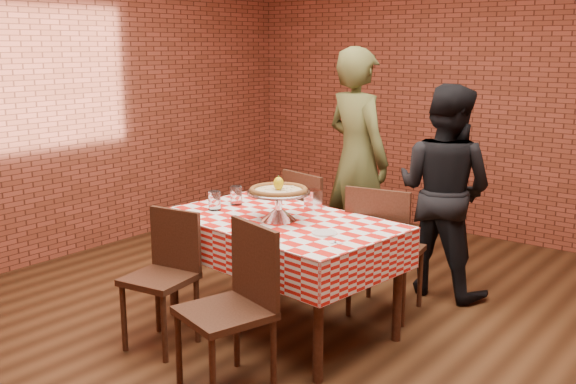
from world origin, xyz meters
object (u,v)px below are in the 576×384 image
object	(u,v)px
pizza	(279,191)
chair_far_right	(386,249)
condiment_caddy	(313,200)
pizza_stand	(279,206)
chair_near_left	(159,282)
chair_near_right	(225,311)
diner_black	(444,191)
chair_far_left	(321,227)
table	(280,274)
water_glass_left	(215,201)
water_glass_right	(236,195)
diner_olive	(357,159)

from	to	relation	value
pizza	chair_far_right	xyz separation A→B (m)	(0.42, 0.69, -0.48)
condiment_caddy	pizza_stand	bearing A→B (deg)	-78.52
chair_near_left	chair_near_right	bearing A→B (deg)	-20.09
chair_near_left	chair_near_right	distance (m)	0.70
pizza	diner_black	distance (m)	1.42
chair_far_left	pizza	bearing A→B (deg)	120.05
table	pizza_stand	distance (m)	0.48
pizza_stand	pizza	bearing A→B (deg)	26.57
water_glass_left	chair_near_left	xyz separation A→B (m)	(0.09, -0.60, -0.39)
pizza_stand	water_glass_right	world-z (taller)	pizza_stand
pizza_stand	diner_olive	world-z (taller)	diner_olive
pizza	chair_far_left	size ratio (longest dim) A/B	0.41
water_glass_right	condiment_caddy	xyz separation A→B (m)	(0.53, 0.20, 0.00)
table	pizza	bearing A→B (deg)	-72.97
condiment_caddy	chair_near_left	size ratio (longest dim) A/B	0.17
chair_near_left	chair_far_right	bearing A→B (deg)	50.03
water_glass_left	chair_near_right	bearing A→B (deg)	-43.55
water_glass_left	diner_black	distance (m)	1.74
table	water_glass_left	xyz separation A→B (m)	(-0.50, -0.09, 0.45)
diner_black	pizza_stand	bearing A→B (deg)	69.77
water_glass_right	chair_near_left	world-z (taller)	water_glass_right
chair_near_right	water_glass_left	bearing A→B (deg)	152.39
table	diner_black	distance (m)	1.46
diner_olive	chair_far_left	bearing A→B (deg)	110.70
water_glass_left	chair_far_left	xyz separation A→B (m)	(0.23, 0.95, -0.36)
table	pizza	distance (m)	0.58
chair_near_right	diner_black	xyz separation A→B (m)	(0.29, 2.11, 0.34)
table	chair_far_left	distance (m)	0.91
table	chair_near_left	distance (m)	0.81
pizza	chair_far_right	world-z (taller)	pizza
pizza	diner_olive	world-z (taller)	diner_olive
pizza	diner_olive	size ratio (longest dim) A/B	0.20
diner_olive	chair_far_right	bearing A→B (deg)	152.16
table	water_glass_right	bearing A→B (deg)	166.39
pizza_stand	pizza	world-z (taller)	pizza
water_glass_right	chair_near_right	xyz separation A→B (m)	(0.77, -0.95, -0.36)
diner_olive	diner_black	xyz separation A→B (m)	(0.86, -0.14, -0.13)
pizza_stand	condiment_caddy	bearing A→B (deg)	84.65
chair_near_right	diner_black	world-z (taller)	diner_black
water_glass_left	diner_black	size ratio (longest dim) A/B	0.08
chair_far_left	chair_far_right	world-z (taller)	chair_far_right
table	water_glass_right	size ratio (longest dim) A/B	11.47
diner_olive	chair_near_left	bearing A→B (deg)	105.07
water_glass_right	diner_olive	distance (m)	1.31
diner_olive	diner_black	world-z (taller)	diner_olive
table	pizza_stand	size ratio (longest dim) A/B	3.63
chair_far_left	water_glass_right	bearing A→B (deg)	85.84
diner_olive	diner_black	bearing A→B (deg)	-170.76
chair_near_left	diner_olive	xyz separation A→B (m)	(0.12, 2.11, 0.50)
pizza	water_glass_right	world-z (taller)	pizza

